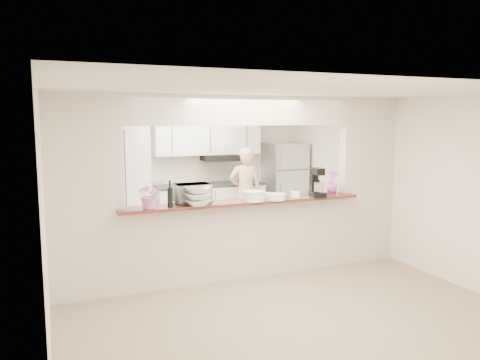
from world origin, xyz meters
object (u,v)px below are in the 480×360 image
stand_mixer (317,184)px  person (245,193)px  toaster_oven (192,193)px  refrigerator (284,184)px

stand_mixer → person: (-0.18, 2.16, -0.44)m
toaster_oven → person: person is taller
refrigerator → person: 1.30m
toaster_oven → stand_mixer: stand_mixer is taller
refrigerator → stand_mixer: size_ratio=4.12×
refrigerator → toaster_oven: size_ratio=3.74×
toaster_oven → stand_mixer: size_ratio=1.10×
refrigerator → stand_mixer: 2.98m
stand_mixer → refrigerator: bearing=70.9°
refrigerator → person: (-1.14, -0.62, -0.02)m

